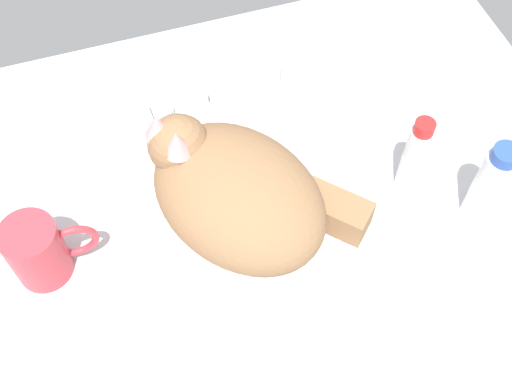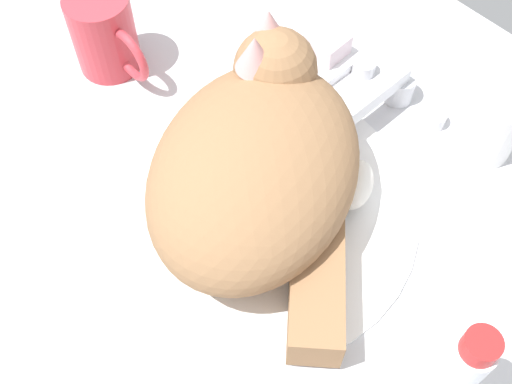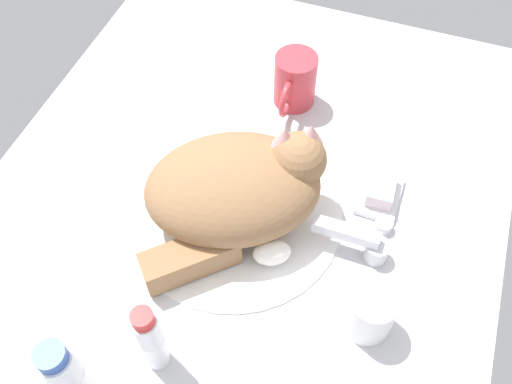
# 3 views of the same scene
# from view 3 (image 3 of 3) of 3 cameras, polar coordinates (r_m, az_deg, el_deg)

# --- Properties ---
(ground_plane) EXTENTS (1.10, 0.83, 0.03)m
(ground_plane) POSITION_cam_3_polar(r_m,az_deg,el_deg) (0.93, -2.12, -2.73)
(ground_plane) COLOR silver
(sink_basin) EXTENTS (0.34, 0.34, 0.01)m
(sink_basin) POSITION_cam_3_polar(r_m,az_deg,el_deg) (0.91, -2.15, -2.10)
(sink_basin) COLOR white
(sink_basin) RESTS_ON ground_plane
(faucet) EXTENTS (0.13, 0.12, 0.05)m
(faucet) POSITION_cam_3_polar(r_m,az_deg,el_deg) (0.87, 10.77, -5.17)
(faucet) COLOR silver
(faucet) RESTS_ON ground_plane
(cat) EXTENTS (0.32, 0.32, 0.15)m
(cat) POSITION_cam_3_polar(r_m,az_deg,el_deg) (0.85, -1.75, 0.31)
(cat) COLOR #936B47
(cat) RESTS_ON sink_basin
(coffee_mug) EXTENTS (0.12, 0.07, 0.10)m
(coffee_mug) POSITION_cam_3_polar(r_m,az_deg,el_deg) (1.04, 3.83, 10.87)
(coffee_mug) COLOR #C63842
(coffee_mug) RESTS_ON ground_plane
(rinse_cup) EXTENTS (0.07, 0.07, 0.08)m
(rinse_cup) POSITION_cam_3_polar(r_m,az_deg,el_deg) (0.81, 11.22, -11.61)
(rinse_cup) COLOR white
(rinse_cup) RESTS_ON ground_plane
(soap_dish) EXTENTS (0.09, 0.06, 0.01)m
(soap_dish) POSITION_cam_3_polar(r_m,az_deg,el_deg) (0.95, 12.07, -0.34)
(soap_dish) COLOR white
(soap_dish) RESTS_ON ground_plane
(soap_bar) EXTENTS (0.07, 0.04, 0.03)m
(soap_bar) POSITION_cam_3_polar(r_m,az_deg,el_deg) (0.93, 12.27, 0.35)
(soap_bar) COLOR silver
(soap_bar) RESTS_ON soap_dish
(toothpaste_bottle) EXTENTS (0.03, 0.03, 0.14)m
(toothpaste_bottle) POSITION_cam_3_polar(r_m,az_deg,el_deg) (0.76, -10.33, -14.18)
(toothpaste_bottle) COLOR white
(toothpaste_bottle) RESTS_ON ground_plane
(mouthwash_bottle) EXTENTS (0.04, 0.04, 0.15)m
(mouthwash_bottle) POSITION_cam_3_polar(r_m,az_deg,el_deg) (0.77, -18.14, -16.90)
(mouthwash_bottle) COLOR white
(mouthwash_bottle) RESTS_ON ground_plane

